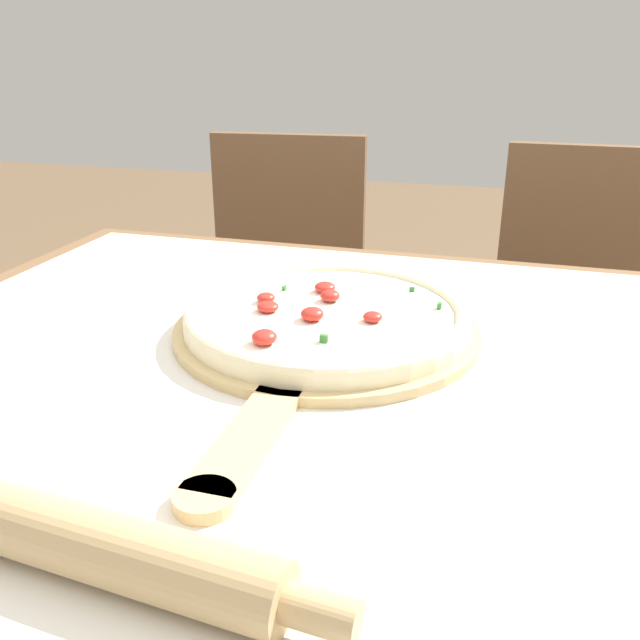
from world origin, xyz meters
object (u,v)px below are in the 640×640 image
at_px(pizza, 327,315).
at_px(chair_left, 282,292).
at_px(rolling_pin, 50,531).
at_px(pizza_peel, 322,336).
at_px(chair_right, 578,322).

xyz_separation_m(pizza, chair_left, (-0.33, 0.76, -0.27)).
height_order(pizza, rolling_pin, rolling_pin).
height_order(pizza_peel, chair_left, chair_left).
bearing_deg(pizza_peel, pizza, 90.90).
relative_size(pizza_peel, rolling_pin, 1.27).
distance_m(pizza_peel, rolling_pin, 0.41).
bearing_deg(chair_left, pizza_peel, -72.56).
bearing_deg(pizza, chair_left, 113.29).
relative_size(chair_left, chair_right, 1.00).
bearing_deg(pizza_peel, chair_right, 64.83).
xyz_separation_m(pizza_peel, rolling_pin, (-0.07, -0.41, 0.02)).
xyz_separation_m(rolling_pin, chair_right, (0.44, 1.19, -0.27)).
bearing_deg(chair_right, rolling_pin, -109.22).
height_order(rolling_pin, chair_left, chair_left).
bearing_deg(pizza, pizza_peel, -89.10).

